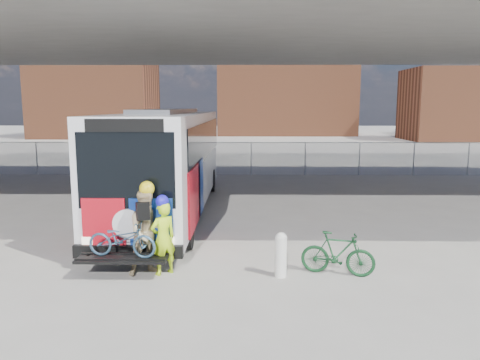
{
  "coord_description": "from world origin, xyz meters",
  "views": [
    {
      "loc": [
        0.75,
        -13.84,
        3.78
      ],
      "look_at": [
        0.55,
        -0.0,
        1.6
      ],
      "focal_mm": 35.0,
      "sensor_mm": 36.0,
      "label": 1
    }
  ],
  "objects_px": {
    "cyclist_tan": "(148,231)",
    "bike_parked": "(338,253)",
    "bus": "(169,154)",
    "cyclist_hivis": "(163,236)",
    "bollard": "(281,253)"
  },
  "relations": [
    {
      "from": "cyclist_tan",
      "to": "bike_parked",
      "type": "relative_size",
      "value": 1.29
    },
    {
      "from": "bollard",
      "to": "cyclist_hivis",
      "type": "distance_m",
      "value": 2.68
    },
    {
      "from": "bollard",
      "to": "cyclist_hivis",
      "type": "xyz_separation_m",
      "value": [
        -2.65,
        0.14,
        0.34
      ]
    },
    {
      "from": "bus",
      "to": "cyclist_hivis",
      "type": "distance_m",
      "value": 6.51
    },
    {
      "from": "bus",
      "to": "cyclist_tan",
      "type": "height_order",
      "value": "bus"
    },
    {
      "from": "bus",
      "to": "cyclist_tan",
      "type": "distance_m",
      "value": 6.45
    },
    {
      "from": "cyclist_tan",
      "to": "bike_parked",
      "type": "bearing_deg",
      "value": -27.19
    },
    {
      "from": "cyclist_hivis",
      "to": "cyclist_tan",
      "type": "bearing_deg",
      "value": -37.51
    },
    {
      "from": "bus",
      "to": "cyclist_hivis",
      "type": "xyz_separation_m",
      "value": [
        0.87,
        -6.34,
        -1.23
      ]
    },
    {
      "from": "bollard",
      "to": "cyclist_tan",
      "type": "height_order",
      "value": "cyclist_tan"
    },
    {
      "from": "bus",
      "to": "cyclist_hivis",
      "type": "bearing_deg",
      "value": -82.22
    },
    {
      "from": "cyclist_hivis",
      "to": "cyclist_tan",
      "type": "xyz_separation_m",
      "value": [
        -0.33,
        -0.0,
        0.13
      ]
    },
    {
      "from": "bollard",
      "to": "bike_parked",
      "type": "relative_size",
      "value": 0.62
    },
    {
      "from": "bus",
      "to": "bike_parked",
      "type": "height_order",
      "value": "bus"
    },
    {
      "from": "cyclist_hivis",
      "to": "cyclist_tan",
      "type": "distance_m",
      "value": 0.36
    }
  ]
}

